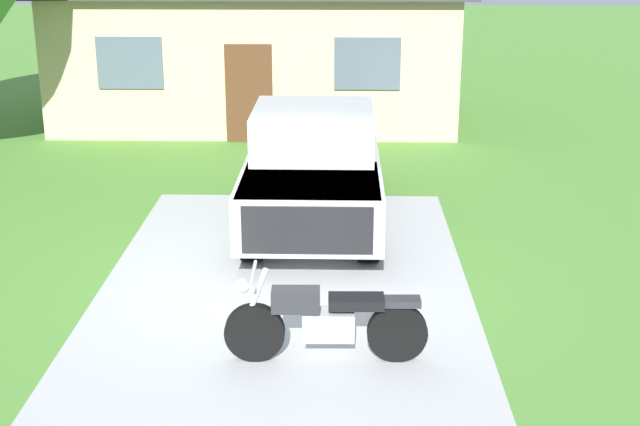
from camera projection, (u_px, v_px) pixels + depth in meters
The scene contains 5 objects.
ground_plane at pixel (286, 280), 11.88m from camera, with size 80.00×80.00×0.00m, color #508734.
driveway_pad at pixel (286, 280), 11.88m from camera, with size 4.83×7.61×0.01m, color #AEAEAE.
motorcycle at pixel (324, 321), 9.57m from camera, with size 2.21×0.70×1.09m.
pickup_truck at pixel (314, 161), 14.03m from camera, with size 2.02×5.64×1.90m.
neighbor_house at pixel (259, 43), 21.08m from camera, with size 9.60×5.60×3.50m.
Camera 1 is at (0.71, -10.98, 4.60)m, focal length 49.75 mm.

